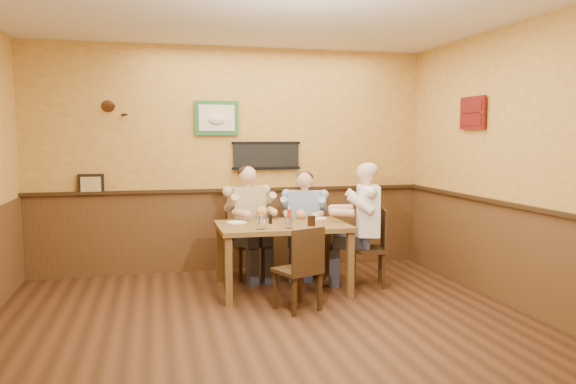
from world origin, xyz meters
The scene contains 17 objects.
room centered at (0.13, 0.17, 1.69)m, with size 5.02×5.03×2.81m.
dining_table centered at (0.37, 1.32, 0.66)m, with size 1.40×0.90×0.75m.
chair_back_left centered at (0.10, 2.03, 0.42)m, with size 0.39×0.39×0.84m, color #362411, non-canonical shape.
chair_back_right centered at (0.81, 2.01, 0.40)m, with size 0.37×0.37×0.80m, color #362411, non-canonical shape.
chair_right_end centered at (1.38, 1.37, 0.44)m, with size 0.41×0.41×0.88m, color #362411, non-canonical shape.
chair_near_side centered at (0.37, 0.66, 0.41)m, with size 0.38×0.38×0.83m, color #362411, non-canonical shape.
diner_tan_shirt centered at (0.10, 2.03, 0.60)m, with size 0.56×0.56×1.21m, color beige, non-canonical shape.
diner_blue_polo centered at (0.81, 2.01, 0.57)m, with size 0.53×0.53×1.14m, color #88A2CD, non-canonical shape.
diner_white_elder centered at (1.38, 1.37, 0.63)m, with size 0.58×0.58×1.26m, color white, non-canonical shape.
water_glass_left centered at (0.09, 1.04, 0.82)m, with size 0.09×0.09×0.13m, color white.
water_glass_mid centered at (0.38, 1.02, 0.81)m, with size 0.07×0.07×0.11m, color silver.
cola_tumbler centered at (0.64, 1.12, 0.80)m, with size 0.08×0.08×0.11m, color black.
hot_sauce_bottle centered at (0.43, 1.26, 0.84)m, with size 0.04×0.04×0.18m, color #B42B13.
salt_shaker centered at (0.16, 1.42, 0.79)m, with size 0.04×0.04×0.09m, color silver.
pepper_shaker centered at (0.25, 1.37, 0.80)m, with size 0.04×0.04×0.09m, color black.
plate_far_left centered at (-0.10, 1.49, 0.76)m, with size 0.22×0.22×0.01m, color white.
plate_far_right centered at (0.84, 1.58, 0.76)m, with size 0.21×0.21×0.01m, color white.
Camera 1 is at (-0.96, -4.53, 1.69)m, focal length 35.00 mm.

